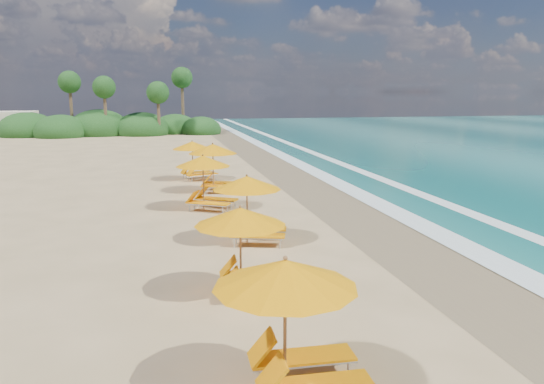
{
  "coord_description": "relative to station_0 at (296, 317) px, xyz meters",
  "views": [
    {
      "loc": [
        -4.34,
        -19.67,
        5.07
      ],
      "look_at": [
        0.0,
        0.0,
        1.2
      ],
      "focal_mm": 34.51,
      "sensor_mm": 36.0,
      "label": 1
    }
  ],
  "objects": [
    {
      "name": "station_5",
      "position": [
        0.0,
        22.56,
        -0.07
      ],
      "size": [
        2.95,
        2.88,
        2.33
      ],
      "rotation": [
        0.0,
        0.0,
        0.31
      ],
      "color": "olive",
      "rests_on": "ground"
    },
    {
      "name": "station_0",
      "position": [
        0.0,
        0.0,
        0.0
      ],
      "size": [
        2.69,
        2.49,
        2.45
      ],
      "rotation": [
        0.0,
        0.0,
        -0.03
      ],
      "color": "olive",
      "rests_on": "ground"
    },
    {
      "name": "station_4",
      "position": [
        0.8,
        18.55,
        0.05
      ],
      "size": [
        3.14,
        3.03,
        2.54
      ],
      "rotation": [
        0.0,
        0.0,
        -0.25
      ],
      "color": "olive",
      "rests_on": "ground"
    },
    {
      "name": "wet_sand",
      "position": [
        6.19,
        11.78,
        -1.37
      ],
      "size": [
        4.0,
        160.0,
        0.01
      ],
      "primitive_type": "cube",
      "color": "olive",
      "rests_on": "ground"
    },
    {
      "name": "treeline",
      "position": [
        -7.75,
        57.29,
        -0.38
      ],
      "size": [
        25.8,
        8.8,
        9.74
      ],
      "color": "#163D14",
      "rests_on": "ground"
    },
    {
      "name": "surf_foam",
      "position": [
        8.89,
        11.78,
        -1.35
      ],
      "size": [
        4.0,
        160.0,
        0.01
      ],
      "color": "white",
      "rests_on": "ground"
    },
    {
      "name": "station_2",
      "position": [
        0.92,
        9.12,
        -0.05
      ],
      "size": [
        2.96,
        2.88,
        2.36
      ],
      "rotation": [
        0.0,
        0.0,
        -0.28
      ],
      "color": "olive",
      "rests_on": "ground"
    },
    {
      "name": "beach_building",
      "position": [
        -19.81,
        59.78,
        0.03
      ],
      "size": [
        7.0,
        5.0,
        2.8
      ],
      "primitive_type": "cube",
      "color": "beige",
      "rests_on": "ground"
    },
    {
      "name": "ground",
      "position": [
        2.19,
        11.78,
        -1.37
      ],
      "size": [
        160.0,
        160.0,
        0.0
      ],
      "primitive_type": "plane",
      "color": "tan",
      "rests_on": "ground"
    },
    {
      "name": "station_1",
      "position": [
        -0.03,
        4.54,
        -0.07
      ],
      "size": [
        2.63,
        2.46,
        2.33
      ],
      "rotation": [
        0.0,
        0.0,
        -0.08
      ],
      "color": "olive",
      "rests_on": "ground"
    },
    {
      "name": "station_3",
      "position": [
        -0.07,
        14.62,
        -0.02
      ],
      "size": [
        3.25,
        3.25,
        2.42
      ],
      "rotation": [
        0.0,
        0.0,
        -0.52
      ],
      "color": "olive",
      "rests_on": "ground"
    }
  ]
}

